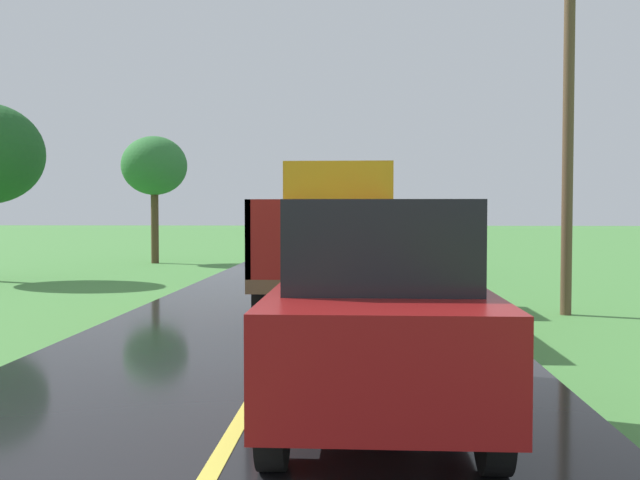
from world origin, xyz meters
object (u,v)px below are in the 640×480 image
at_px(banana_truck_near, 338,235).
at_px(utility_pole_roadside, 568,107).
at_px(banana_truck_far, 351,226).
at_px(following_car, 378,308).
at_px(roadside_tree_mid_right, 154,167).

bearing_deg(banana_truck_near, utility_pole_roadside, -0.75).
xyz_separation_m(banana_truck_near, banana_truck_far, (0.12, 9.31, -0.01)).
distance_m(banana_truck_far, utility_pole_roadside, 10.50).
xyz_separation_m(banana_truck_far, utility_pole_roadside, (4.12, -9.37, 2.36)).
bearing_deg(following_car, utility_pole_roadside, 63.09).
distance_m(utility_pole_roadside, roadside_tree_mid_right, 17.13).
height_order(banana_truck_far, following_car, banana_truck_far).
distance_m(utility_pole_roadside, following_car, 8.54).
bearing_deg(banana_truck_far, roadside_tree_mid_right, 155.31).
bearing_deg(following_car, banana_truck_near, 94.53).
relative_size(banana_truck_far, roadside_tree_mid_right, 1.23).
relative_size(banana_truck_near, roadside_tree_mid_right, 1.23).
relative_size(banana_truck_near, utility_pole_roadside, 0.84).
height_order(banana_truck_far, utility_pole_roadside, utility_pole_roadside).
height_order(banana_truck_near, utility_pole_roadside, utility_pole_roadside).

